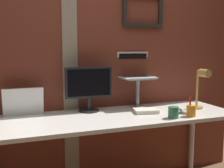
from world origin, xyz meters
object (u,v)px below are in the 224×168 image
object	(u,v)px
laptop	(135,70)
desk_lamp	(201,84)
pen_cup	(191,111)
coffee_mug	(174,112)
monitor	(89,85)
whiteboard_panel	(23,102)

from	to	relation	value
laptop	desk_lamp	xyz separation A→B (m)	(0.50, -0.35, -0.12)
pen_cup	coffee_mug	size ratio (longest dim) A/B	1.43
pen_cup	monitor	bearing A→B (deg)	148.33
whiteboard_panel	desk_lamp	bearing A→B (deg)	-11.18
monitor	laptop	xyz separation A→B (m)	(0.47, 0.08, 0.12)
laptop	whiteboard_panel	xyz separation A→B (m)	(-1.02, -0.05, -0.23)
laptop	desk_lamp	bearing A→B (deg)	-34.65
monitor	coffee_mug	xyz separation A→B (m)	(0.57, -0.45, -0.19)
desk_lamp	pen_cup	distance (m)	0.35
laptop	pen_cup	xyz separation A→B (m)	(0.27, -0.53, -0.30)
monitor	laptop	world-z (taller)	laptop
monitor	coffee_mug	world-z (taller)	monitor
laptop	coffee_mug	bearing A→B (deg)	-79.28
monitor	whiteboard_panel	bearing A→B (deg)	176.84
whiteboard_panel	desk_lamp	distance (m)	1.55
laptop	whiteboard_panel	bearing A→B (deg)	-177.46
monitor	pen_cup	xyz separation A→B (m)	(0.74, -0.45, -0.18)
laptop	desk_lamp	distance (m)	0.62
monitor	coffee_mug	distance (m)	0.75
desk_lamp	coffee_mug	bearing A→B (deg)	-155.23
desk_lamp	pen_cup	xyz separation A→B (m)	(-0.24, -0.18, -0.18)
desk_lamp	coffee_mug	xyz separation A→B (m)	(-0.40, -0.18, -0.18)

